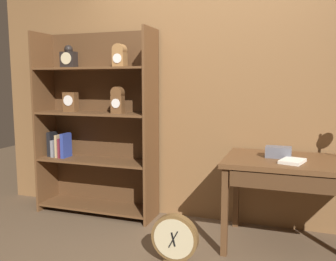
{
  "coord_description": "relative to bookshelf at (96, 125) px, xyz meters",
  "views": [
    {
      "loc": [
        0.79,
        -2.26,
        1.4
      ],
      "look_at": [
        -0.18,
        0.55,
        1.0
      ],
      "focal_mm": 38.62,
      "sensor_mm": 36.0,
      "label": 1
    }
  ],
  "objects": [
    {
      "name": "back_wood_panel",
      "position": [
        1.17,
        0.21,
        0.35
      ],
      "size": [
        4.8,
        0.05,
        2.6
      ],
      "primitive_type": "cube",
      "color": "brown",
      "rests_on": "ground"
    },
    {
      "name": "bookshelf",
      "position": [
        0.0,
        0.0,
        0.0
      ],
      "size": [
        1.28,
        0.38,
        1.91
      ],
      "color": "brown",
      "rests_on": "ground"
    },
    {
      "name": "workbench",
      "position": [
        2.04,
        -0.27,
        -0.27
      ],
      "size": [
        1.23,
        0.73,
        0.77
      ],
      "color": "brown",
      "rests_on": "ground"
    },
    {
      "name": "toolbox_small",
      "position": [
        1.86,
        -0.21,
        -0.14
      ],
      "size": [
        0.21,
        0.12,
        0.09
      ],
      "primitive_type": "cube",
      "color": "#595960",
      "rests_on": "workbench"
    },
    {
      "name": "open_repair_manual",
      "position": [
        1.98,
        -0.37,
        -0.17
      ],
      "size": [
        0.22,
        0.26,
        0.02
      ],
      "primitive_type": "cube",
      "rotation": [
        0.0,
        0.0,
        -0.29
      ],
      "color": "silver",
      "rests_on": "workbench"
    },
    {
      "name": "round_clock_large",
      "position": [
        1.15,
        -0.84,
        -0.74
      ],
      "size": [
        0.37,
        0.11,
        0.41
      ],
      "color": "brown",
      "rests_on": "ground"
    }
  ]
}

